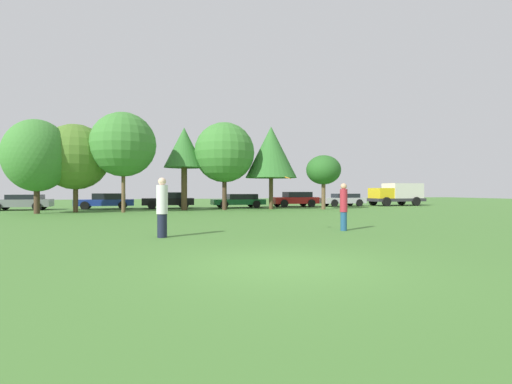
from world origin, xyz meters
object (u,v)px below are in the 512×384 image
object	(u,v)px
person_thrower	(162,207)
tree_0	(37,156)
parked_car_green	(239,200)
tree_6	(323,170)
tree_4	(224,153)
tree_5	(271,152)
parked_car_grey	(22,202)
parked_car_silver	(343,199)
delivery_truck_yellow	(397,193)
tree_2	(123,145)
frisbee	(288,178)
parked_car_black	(169,200)
person_catcher	(344,206)
parked_car_red	(295,199)
parked_car_blue	(106,201)
tree_3	(184,148)
tree_1	(76,157)

from	to	relation	value
person_thrower	tree_0	size ratio (longest dim) A/B	0.32
person_thrower	parked_car_green	world-z (taller)	person_thrower
tree_0	tree_6	bearing A→B (deg)	-0.21
parked_car_green	tree_4	bearing A→B (deg)	57.82
tree_5	parked_car_grey	size ratio (longest dim) A/B	1.56
parked_car_green	parked_car_silver	size ratio (longest dim) A/B	1.08
tree_0	tree_4	world-z (taller)	tree_4
tree_4	delivery_truck_yellow	world-z (taller)	tree_4
delivery_truck_yellow	tree_2	bearing A→B (deg)	9.24
frisbee	tree_6	distance (m)	17.06
frisbee	parked_car_black	world-z (taller)	frisbee
tree_0	parked_car_silver	bearing A→B (deg)	10.60
tree_6	parked_car_silver	size ratio (longest dim) A/B	1.02
person_catcher	parked_car_red	size ratio (longest dim) A/B	0.42
person_catcher	parked_car_blue	world-z (taller)	person_catcher
tree_5	parked_car_green	distance (m)	5.35
tree_3	parked_car_red	bearing A→B (deg)	16.19
person_thrower	parked_car_red	distance (m)	23.47
tree_6	delivery_truck_yellow	distance (m)	11.33
parked_car_grey	parked_car_red	distance (m)	22.35
person_catcher	tree_3	distance (m)	17.58
tree_6	parked_car_green	xyz separation A→B (m)	(-5.85, 4.51, -2.49)
tree_0	tree_4	distance (m)	12.76
tree_3	parked_car_black	size ratio (longest dim) A/B	1.50
person_catcher	parked_car_grey	distance (m)	25.85
tree_4	person_thrower	bearing A→B (deg)	-107.94
tree_2	parked_car_blue	bearing A→B (deg)	107.25
tree_1	parked_car_silver	distance (m)	23.23
tree_4	parked_car_green	xyz separation A→B (m)	(1.94, 3.19, -3.81)
parked_car_grey	parked_car_green	distance (m)	16.99
tree_5	person_thrower	bearing A→B (deg)	-119.10
frisbee	tree_2	size ratio (longest dim) A/B	0.03
person_catcher	parked_car_red	bearing A→B (deg)	-108.79
parked_car_black	parked_car_silver	size ratio (longest dim) A/B	1.00
frisbee	parked_car_red	distance (m)	21.25
tree_3	parked_car_silver	xyz separation A→B (m)	(15.21, 2.82, -4.09)
parked_car_silver	delivery_truck_yellow	size ratio (longest dim) A/B	0.78
person_thrower	tree_6	distance (m)	19.93
tree_0	parked_car_silver	size ratio (longest dim) A/B	1.45
parked_car_black	parked_car_green	xyz separation A→B (m)	(5.98, -0.49, -0.07)
tree_6	parked_car_red	bearing A→B (deg)	95.59
person_thrower	tree_3	xyz separation A→B (m)	(2.22, 16.82, 3.76)
tree_0	delivery_truck_yellow	distance (m)	31.11
tree_0	parked_car_black	xyz separation A→B (m)	(8.65, 4.92, -3.07)
tree_6	parked_car_silver	world-z (taller)	tree_6
tree_1	parked_car_black	xyz separation A→B (m)	(6.51, 3.85, -3.12)
tree_5	parked_car_red	bearing A→B (deg)	45.02
parked_car_green	parked_car_red	distance (m)	5.39
frisbee	tree_3	bearing A→B (deg)	97.57
tree_5	tree_6	world-z (taller)	tree_5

